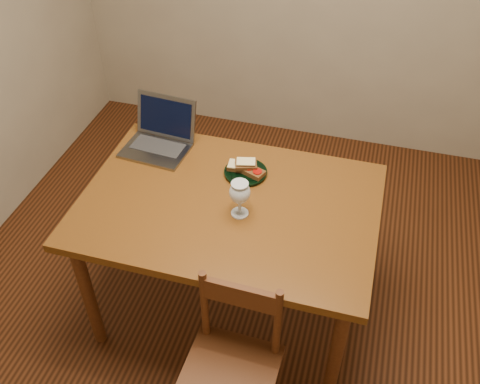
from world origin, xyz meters
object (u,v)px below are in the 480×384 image
(plate, at_px, (246,173))
(table, at_px, (229,216))
(milk_glass, at_px, (240,199))
(laptop, at_px, (160,134))
(chair, at_px, (231,362))

(plate, bearing_deg, table, -95.53)
(milk_glass, xyz_separation_m, laptop, (-0.51, 0.37, -0.03))
(chair, xyz_separation_m, milk_glass, (-0.11, 0.51, 0.40))
(table, bearing_deg, laptop, 144.48)
(table, height_order, chair, chair)
(chair, bearing_deg, plate, 102.93)
(table, bearing_deg, chair, -72.77)
(milk_glass, height_order, laptop, laptop)
(table, bearing_deg, milk_glass, -40.55)
(chair, height_order, plate, plate)
(laptop, bearing_deg, milk_glass, -31.48)
(laptop, bearing_deg, plate, -8.70)
(plate, bearing_deg, milk_glass, -80.03)
(table, relative_size, laptop, 3.89)
(milk_glass, distance_m, laptop, 0.63)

